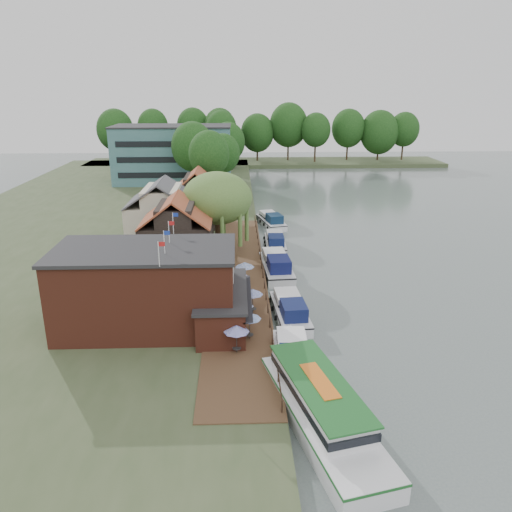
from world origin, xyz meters
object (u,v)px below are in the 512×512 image
object	(u,v)px
hotel_block	(173,154)
umbrella_0	(237,339)
umbrella_1	(249,326)
tour_boat	(323,407)
swan	(336,413)
cruiser_2	(276,263)
cruiser_4	(271,219)
cottage_a	(177,233)
cruiser_3	(275,240)
willow	(218,214)
umbrella_2	(241,313)
umbrella_4	(238,283)
cruiser_0	(293,354)
cruiser_1	(290,307)
cottage_b	(163,212)
umbrella_5	(245,273)
pub	(170,287)
cottage_c	(198,198)
umbrella_3	(253,301)

from	to	relation	value
hotel_block	umbrella_0	bearing A→B (deg)	-79.75
umbrella_1	tour_boat	bearing A→B (deg)	-66.52
umbrella_0	swan	size ratio (longest dim) A/B	5.40
cruiser_2	cruiser_4	world-z (taller)	cruiser_2
cottage_a	cruiser_4	size ratio (longest dim) A/B	0.90
cottage_a	cruiser_3	world-z (taller)	cottage_a
cottage_a	cruiser_3	distance (m)	16.40
willow	umbrella_2	bearing A→B (deg)	-82.59
willow	umbrella_4	world-z (taller)	willow
hotel_block	umbrella_0	world-z (taller)	hotel_block
cruiser_0	swan	distance (m)	6.77
cruiser_0	cruiser_1	xyz separation A→B (m)	(0.70, 8.81, -0.01)
cruiser_2	swan	world-z (taller)	cruiser_2
umbrella_1	cruiser_3	distance (m)	28.49
cottage_b	umbrella_5	bearing A→B (deg)	-55.27
cruiser_3	willow	bearing A→B (deg)	-144.86
cottage_b	pub	bearing A→B (deg)	-80.91
hotel_block	umbrella_4	xyz separation A→B (m)	(13.98, -64.23, -4.86)
cottage_c	umbrella_1	distance (m)	37.65
cruiser_3	cruiser_4	world-z (taller)	cruiser_4
cottage_a	cruiser_0	bearing A→B (deg)	-61.70
umbrella_2	pub	bearing A→B (deg)	175.97
pub	cruiser_3	size ratio (longest dim) A/B	2.14
cottage_a	tour_boat	xyz separation A→B (m)	(12.33, -28.23, -3.66)
willow	tour_boat	world-z (taller)	willow
umbrella_2	cottage_c	bearing A→B (deg)	100.14
pub	umbrella_1	distance (m)	7.80
hotel_block	cruiser_1	distance (m)	70.79
cottage_c	willow	xyz separation A→B (m)	(3.50, -14.00, 0.96)
cottage_a	umbrella_0	world-z (taller)	cottage_a
umbrella_3	cruiser_1	distance (m)	3.85
umbrella_3	umbrella_5	world-z (taller)	same
cottage_c	willow	bearing A→B (deg)	-75.96
umbrella_1	cruiser_1	size ratio (longest dim) A/B	0.24
pub	umbrella_3	xyz separation A→B (m)	(7.28, 2.20, -2.36)
cruiser_0	tour_boat	distance (m)	7.55
umbrella_1	cruiser_4	bearing A→B (deg)	83.57
hotel_block	cruiser_3	size ratio (longest dim) A/B	2.71
cottage_c	willow	distance (m)	14.46
hotel_block	umbrella_0	xyz separation A→B (m)	(13.78, -76.16, -4.86)
pub	umbrella_0	world-z (taller)	pub
pub	cottage_b	xyz separation A→B (m)	(-4.00, 25.00, 0.60)
cruiser_0	tour_boat	xyz separation A→B (m)	(1.14, -7.45, 0.38)
umbrella_4	umbrella_5	size ratio (longest dim) A/B	1.00
cruiser_2	tour_boat	xyz separation A→B (m)	(0.82, -28.45, 0.26)
cottage_c	cruiser_4	distance (m)	12.34
willow	umbrella_3	bearing A→B (deg)	-78.01
hotel_block	umbrella_0	size ratio (longest dim) A/B	10.69
umbrella_2	tour_boat	size ratio (longest dim) A/B	0.16
pub	umbrella_4	size ratio (longest dim) A/B	8.42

